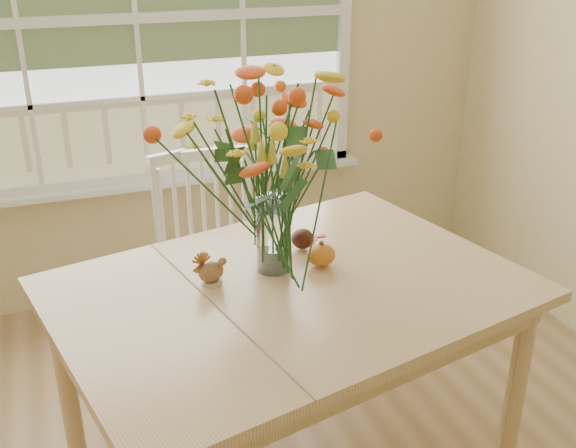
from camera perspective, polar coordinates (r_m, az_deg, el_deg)
name	(u,v)px	position (r m, az deg, el deg)	size (l,w,h in m)	color
wall_back	(138,58)	(3.62, -12.59, 13.57)	(4.00, 0.02, 2.70)	beige
window	(136,22)	(3.56, -12.76, 16.34)	(2.42, 0.12, 1.74)	silver
dining_table	(290,308)	(2.38, 0.16, -7.09)	(1.77, 1.44, 0.84)	tan
windsor_chair	(211,256)	(3.13, -6.56, -2.67)	(0.49, 0.46, 1.03)	white
flower_vase	(273,161)	(2.27, -1.32, 5.36)	(0.57, 0.57, 0.68)	white
pumpkin	(321,256)	(2.44, 2.82, -2.71)	(0.10, 0.10, 0.08)	#C06A16
turkey_figurine	(211,272)	(2.33, -6.53, -4.04)	(0.11, 0.09, 0.11)	#CCB78C
dark_gourd	(302,240)	(2.56, 1.24, -1.33)	(0.13, 0.09, 0.08)	#38160F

